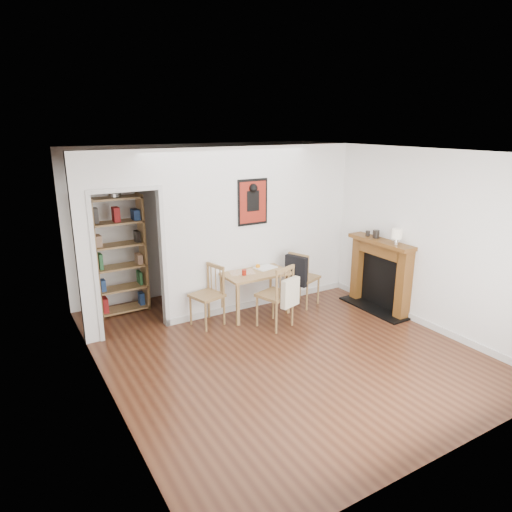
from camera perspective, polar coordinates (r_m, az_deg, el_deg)
ground at (r=6.39m, az=2.59°, el=-11.03°), size 5.20×5.20×0.00m
room_shell at (r=7.07m, az=-2.56°, el=2.93°), size 5.20×5.20×5.20m
dining_table at (r=7.16m, az=-0.15°, el=-2.63°), size 1.02×0.65×0.69m
chair_left at (r=6.84m, az=-6.16°, el=-5.01°), size 0.56×0.56×0.92m
chair_right at (r=7.57m, az=5.91°, el=-2.68°), size 0.65×0.60×0.93m
chair_front at (r=6.74m, az=2.47°, el=-4.94°), size 0.60×0.64×0.97m
bookshelf at (r=7.45m, az=-16.69°, el=-0.00°), size 0.79×0.32×1.88m
fireplace at (r=7.63m, az=15.32°, el=-1.97°), size 0.45×1.25×1.16m
red_glass at (r=6.97m, az=-1.50°, el=-2.06°), size 0.07×0.07×0.09m
orange_fruit at (r=7.29m, az=0.23°, el=-1.28°), size 0.07×0.07×0.07m
placemat at (r=7.11m, az=-1.77°, el=-2.05°), size 0.45×0.38×0.00m
notebook at (r=7.32m, az=1.18°, el=-1.45°), size 0.37×0.30×0.02m
mantel_lamp at (r=7.23m, az=17.19°, el=2.56°), size 0.15×0.15×0.23m
ceramic_jar_a at (r=7.54m, az=14.78°, el=2.66°), size 0.11×0.11×0.13m
ceramic_jar_b at (r=7.64m, az=13.80°, el=2.76°), size 0.07×0.07×0.09m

